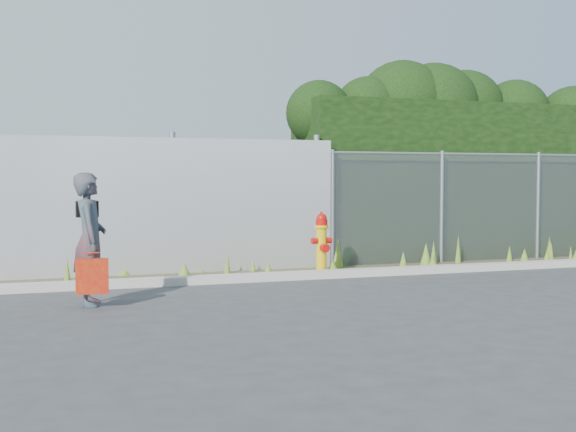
{
  "coord_description": "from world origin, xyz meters",
  "views": [
    {
      "loc": [
        -3.65,
        -8.58,
        1.55
      ],
      "look_at": [
        -0.3,
        1.4,
        1.0
      ],
      "focal_mm": 45.0,
      "sensor_mm": 36.0,
      "label": 1
    }
  ],
  "objects": [
    {
      "name": "ground",
      "position": [
        0.0,
        0.0,
        0.0
      ],
      "size": [
        80.0,
        80.0,
        0.0
      ],
      "primitive_type": "plane",
      "color": "#363638",
      "rests_on": "ground"
    },
    {
      "name": "curb",
      "position": [
        0.0,
        1.8,
        0.06
      ],
      "size": [
        16.0,
        0.22,
        0.12
      ],
      "primitive_type": "cube",
      "color": "#A5A095",
      "rests_on": "ground"
    },
    {
      "name": "weed_strip",
      "position": [
        0.0,
        2.46,
        0.12
      ],
      "size": [
        16.0,
        1.33,
        0.52
      ],
      "color": "#473E28",
      "rests_on": "ground"
    },
    {
      "name": "corrugated_fence",
      "position": [
        -3.25,
        3.01,
        1.1
      ],
      "size": [
        8.5,
        0.21,
        2.3
      ],
      "color": "silver",
      "rests_on": "ground"
    },
    {
      "name": "chainlink_fence",
      "position": [
        4.25,
        3.0,
        1.03
      ],
      "size": [
        6.5,
        0.07,
        2.05
      ],
      "color": "gray",
      "rests_on": "ground"
    },
    {
      "name": "hedge",
      "position": [
        4.32,
        4.08,
        2.11
      ],
      "size": [
        7.59,
        2.03,
        3.86
      ],
      "color": "black",
      "rests_on": "ground"
    },
    {
      "name": "fire_hydrant",
      "position": [
        0.5,
        2.1,
        0.5
      ],
      "size": [
        0.34,
        0.31,
        1.02
      ],
      "rotation": [
        0.0,
        0.0,
        0.08
      ],
      "color": "#DCB20B",
      "rests_on": "ground"
    },
    {
      "name": "woman",
      "position": [
        -3.16,
        0.47,
        0.81
      ],
      "size": [
        0.43,
        0.62,
        1.62
      ],
      "primitive_type": "imported",
      "rotation": [
        0.0,
        0.0,
        1.5
      ],
      "color": "#10616B",
      "rests_on": "ground"
    },
    {
      "name": "red_tote_bag",
      "position": [
        -3.15,
        0.18,
        0.4
      ],
      "size": [
        0.38,
        0.14,
        0.49
      ],
      "rotation": [
        0.0,
        0.0,
        -0.09
      ],
      "color": "#AB090D"
    },
    {
      "name": "black_shoulder_bag",
      "position": [
        -3.18,
        0.61,
        1.17
      ],
      "size": [
        0.27,
        0.11,
        0.2
      ],
      "rotation": [
        0.0,
        0.0,
        0.06
      ],
      "color": "black"
    }
  ]
}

